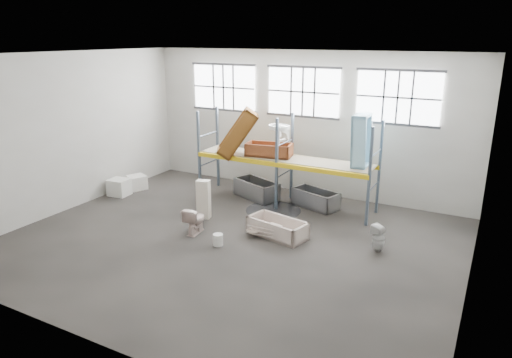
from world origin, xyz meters
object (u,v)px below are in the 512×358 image
Objects in this scene: cistern_tall at (204,199)px; steel_tub_right at (315,199)px; bucket at (218,240)px; blue_tub_upright at (361,141)px; rust_tub_flat at (269,150)px; toilet_beige at (195,220)px; carton_near at (119,187)px; steel_tub_left at (257,189)px; toilet_white at (378,238)px; bathtub_beige at (278,228)px.

cistern_tall is 3.74m from steel_tub_right.
bucket is (1.46, -1.48, -0.45)m from cistern_tall.
blue_tub_upright reaches higher than cistern_tall.
rust_tub_flat is (1.09, 2.32, 1.21)m from cistern_tall.
toilet_beige is 4.56m from carton_near.
toilet_beige is at bearing -91.77° from steel_tub_left.
cistern_tall reaches higher than toilet_white.
bucket is at bearing -42.61° from toilet_white.
rust_tub_flat is (0.66, 3.40, 1.43)m from toilet_beige.
steel_tub_right is (-2.67, 2.36, -0.09)m from toilet_white.
bathtub_beige is 3.31m from rust_tub_flat.
bathtub_beige is 6.53m from carton_near.
steel_tub_right is 2.25× the size of carton_near.
rust_tub_flat is 0.94× the size of blue_tub_upright.
toilet_white is (4.95, 1.28, -0.02)m from toilet_beige.
carton_near is (-6.51, 0.55, 0.05)m from bathtub_beige.
toilet_beige is 1.13m from bucket.
bucket is at bearing 153.39° from toilet_beige.
cistern_tall is 3.93m from carton_near.
cistern_tall is (-0.43, 1.08, 0.22)m from toilet_beige.
blue_tub_upright is 5.29m from bucket.
carton_near is (-8.01, -2.12, -2.10)m from blue_tub_upright.
toilet_beige is 0.64× the size of cistern_tall.
steel_tub_left is 2.17m from steel_tub_right.
steel_tub_right is (2.71, 2.56, -0.33)m from cistern_tall.
steel_tub_left is at bearing -177.80° from steel_tub_right.
toilet_beige reaches higher than toilet_white.
bathtub_beige reaches higher than bucket.
steel_tub_left reaches higher than carton_near.
rust_tub_flat is at bearing 133.78° from bathtub_beige.
bucket is at bearing -107.20° from steel_tub_right.
toilet_beige is 2.47× the size of bucket.
carton_near is at bearing -24.21° from toilet_beige.
carton_near is at bearing 160.78° from bucket.
bathtub_beige is at bearing -162.79° from toilet_beige.
steel_tub_right is at bearing 8.58° from rust_tub_flat.
cistern_tall is 0.81× the size of rust_tub_flat.
blue_tub_upright reaches higher than steel_tub_right.
toilet_white reaches higher than bathtub_beige.
steel_tub_left is 2.42× the size of carton_near.
toilet_beige is 1.15× the size of carton_near.
toilet_white is at bearing 23.23° from bucket.
rust_tub_flat is 2.20× the size of carton_near.
steel_tub_left is at bearing 103.07° from bucket.
steel_tub_left is 1.08× the size of steel_tub_right.
cistern_tall is at bearing -171.37° from bathtub_beige.
toilet_beige is 3.56m from steel_tub_left.
toilet_white is at bearing -1.13° from carton_near.
toilet_beige is 0.51× the size of steel_tub_right.
carton_near is (-4.98, -1.93, -1.53)m from rust_tub_flat.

